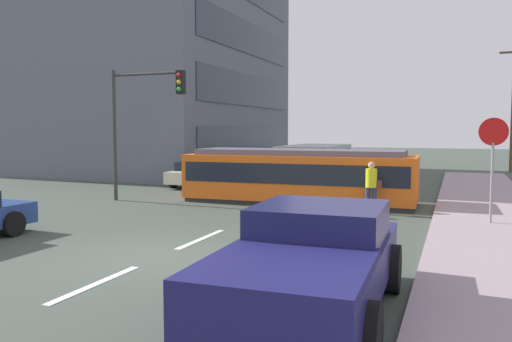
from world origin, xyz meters
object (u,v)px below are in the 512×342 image
object	(u,v)px
parked_sedan_mid	(204,173)
stop_sign	(493,148)
pedestrian_crossing	(371,184)
pickup_truck_parked	(312,261)
streetcar_tram	(299,175)
city_bus	(315,162)
traffic_light_mast	(142,108)

from	to	relation	value
parked_sedan_mid	stop_sign	bearing A→B (deg)	-29.03
pedestrian_crossing	parked_sedan_mid	bearing A→B (deg)	147.74
pickup_truck_parked	stop_sign	size ratio (longest dim) A/B	1.75
pedestrian_crossing	stop_sign	xyz separation A→B (m)	(3.43, -1.23, 1.25)
parked_sedan_mid	stop_sign	world-z (taller)	stop_sign
streetcar_tram	stop_sign	bearing A→B (deg)	-24.23
pedestrian_crossing	parked_sedan_mid	xyz separation A→B (m)	(-8.83, 5.57, -0.32)
city_bus	stop_sign	distance (m)	11.74
pickup_truck_parked	parked_sedan_mid	xyz separation A→B (m)	(-9.44, 15.12, -0.17)
streetcar_tram	city_bus	bearing A→B (deg)	99.55
streetcar_tram	city_bus	size ratio (longest dim) A/B	1.57
streetcar_tram	stop_sign	xyz separation A→B (m)	(6.32, -2.84, 1.18)
city_bus	pickup_truck_parked	world-z (taller)	city_bus
pedestrian_crossing	stop_sign	bearing A→B (deg)	-19.74
streetcar_tram	traffic_light_mast	xyz separation A→B (m)	(-5.49, -1.92, 2.46)
city_bus	pedestrian_crossing	world-z (taller)	city_bus
parked_sedan_mid	stop_sign	distance (m)	14.11
traffic_light_mast	stop_sign	bearing A→B (deg)	-4.48
city_bus	parked_sedan_mid	world-z (taller)	city_bus
city_bus	stop_sign	bearing A→B (deg)	-50.93
traffic_light_mast	parked_sedan_mid	bearing A→B (deg)	94.38
city_bus	parked_sedan_mid	xyz separation A→B (m)	(-4.89, -2.27, -0.48)
streetcar_tram	stop_sign	size ratio (longest dim) A/B	2.94
streetcar_tram	pickup_truck_parked	xyz separation A→B (m)	(3.49, -11.15, -0.22)
pickup_truck_parked	stop_sign	world-z (taller)	stop_sign
parked_sedan_mid	traffic_light_mast	size ratio (longest dim) A/B	0.93
pickup_truck_parked	stop_sign	bearing A→B (deg)	71.21
streetcar_tram	pickup_truck_parked	size ratio (longest dim) A/B	1.67
city_bus	pickup_truck_parked	xyz separation A→B (m)	(4.54, -17.39, -0.31)
pedestrian_crossing	pickup_truck_parked	world-z (taller)	pedestrian_crossing
streetcar_tram	pickup_truck_parked	world-z (taller)	streetcar_tram
pedestrian_crossing	traffic_light_mast	size ratio (longest dim) A/B	0.34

